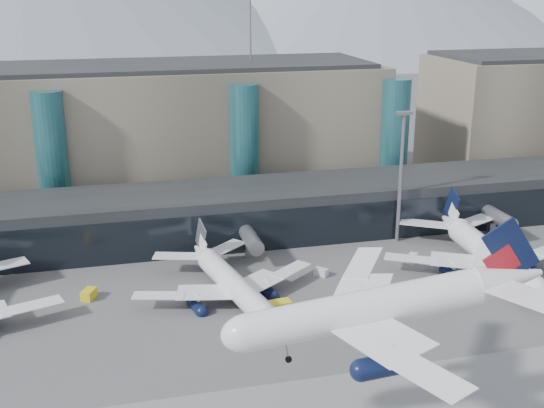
{
  "coord_description": "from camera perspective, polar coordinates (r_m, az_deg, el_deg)",
  "views": [
    {
      "loc": [
        -23.95,
        -67.55,
        48.21
      ],
      "look_at": [
        0.74,
        32.0,
        14.9
      ],
      "focal_mm": 45.0,
      "sensor_mm": 36.0,
      "label": 1
    }
  ],
  "objects": [
    {
      "name": "hero_jet",
      "position": [
        71.26,
        10.3,
        -7.54
      ],
      "size": [
        35.02,
        34.9,
        11.35
      ],
      "rotation": [
        0.0,
        -0.17,
        -0.14
      ],
      "color": "white",
      "rests_on": "ground"
    },
    {
      "name": "jet_parked_mid",
      "position": [
        110.53,
        -3.91,
        -5.64
      ],
      "size": [
        31.99,
        32.68,
        10.52
      ],
      "rotation": [
        0.0,
        0.0,
        1.78
      ],
      "color": "white",
      "rests_on": "ground"
    },
    {
      "name": "teal_towers",
      "position": [
        145.91,
        -10.04,
        4.16
      ],
      "size": [
        116.4,
        19.4,
        46.0
      ],
      "color": "#26616A",
      "rests_on": "ground"
    },
    {
      "name": "veh_d",
      "position": [
        126.29,
        11.66,
        -4.47
      ],
      "size": [
        2.8,
        2.92,
        1.51
      ],
      "primitive_type": "cube",
      "rotation": [
        0.0,
        0.0,
        0.85
      ],
      "color": "silver",
      "rests_on": "ground"
    },
    {
      "name": "jet_parked_right",
      "position": [
        126.15,
        17.21,
        -3.05
      ],
      "size": [
        38.15,
        37.39,
        12.3
      ],
      "rotation": [
        0.0,
        0.0,
        1.51
      ],
      "color": "white",
      "rests_on": "ground"
    },
    {
      "name": "veh_b",
      "position": [
        113.83,
        -15.07,
        -7.3
      ],
      "size": [
        2.73,
        3.19,
        1.57
      ],
      "primitive_type": "cube",
      "rotation": [
        0.0,
        0.0,
        1.1
      ],
      "color": "yellow",
      "rests_on": "ground"
    },
    {
      "name": "veh_h",
      "position": [
        104.87,
        0.51,
        -8.71
      ],
      "size": [
        4.16,
        2.54,
        2.17
      ],
      "primitive_type": "cube",
      "rotation": [
        0.0,
        0.0,
        0.12
      ],
      "color": "yellow",
      "rests_on": "ground"
    },
    {
      "name": "concourse",
      "position": [
        134.68,
        -2.95,
        -0.76
      ],
      "size": [
        170.0,
        27.0,
        10.0
      ],
      "color": "black",
      "rests_on": "ground"
    },
    {
      "name": "veh_c",
      "position": [
        113.3,
        11.26,
        -7.07
      ],
      "size": [
        3.48,
        2.4,
        1.76
      ],
      "primitive_type": "cube",
      "rotation": [
        0.0,
        0.0,
        -0.25
      ],
      "color": "#4C4C51",
      "rests_on": "ground"
    },
    {
      "name": "terminal_main",
      "position": [
        160.93,
        -14.07,
        5.7
      ],
      "size": [
        130.0,
        30.0,
        31.0
      ],
      "color": "gray",
      "rests_on": "ground"
    },
    {
      "name": "lightmast_mid",
      "position": [
        131.93,
        10.74,
        2.83
      ],
      "size": [
        3.0,
        1.2,
        25.6
      ],
      "color": "slate",
      "rests_on": "ground"
    },
    {
      "name": "ground",
      "position": [
        86.38,
        4.83,
        -16.01
      ],
      "size": [
        900.0,
        900.0,
        0.0
      ],
      "primitive_type": "plane",
      "color": "#515154",
      "rests_on": "ground"
    },
    {
      "name": "veh_g",
      "position": [
        118.57,
        4.13,
        -5.7
      ],
      "size": [
        2.47,
        2.55,
        1.31
      ],
      "primitive_type": "cube",
      "rotation": [
        0.0,
        0.0,
        -0.85
      ],
      "color": "silver",
      "rests_on": "ground"
    }
  ]
}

